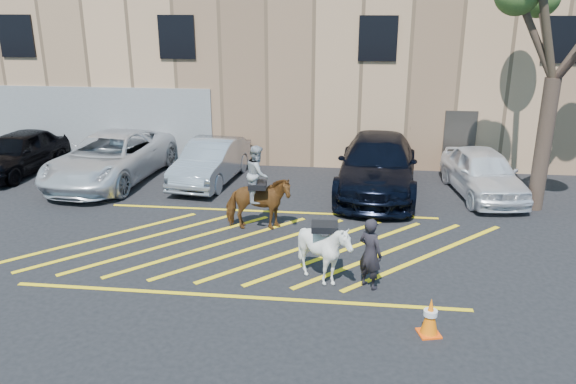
# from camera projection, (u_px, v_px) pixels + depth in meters

# --- Properties ---
(ground) EXTENTS (90.00, 90.00, 0.00)m
(ground) POSITION_uv_depth(u_px,v_px,m) (258.00, 242.00, 14.17)
(ground) COLOR black
(ground) RESTS_ON ground
(car_black_suv) EXTENTS (2.14, 4.53, 1.50)m
(car_black_suv) POSITION_uv_depth(u_px,v_px,m) (18.00, 152.00, 19.74)
(car_black_suv) COLOR black
(car_black_suv) RESTS_ON ground
(car_white_pickup) EXTENTS (3.16, 5.99, 1.61)m
(car_white_pickup) POSITION_uv_depth(u_px,v_px,m) (111.00, 158.00, 18.84)
(car_white_pickup) COLOR silver
(car_white_pickup) RESTS_ON ground
(car_silver_sedan) EXTENTS (2.01, 4.45, 1.42)m
(car_silver_sedan) POSITION_uv_depth(u_px,v_px,m) (211.00, 161.00, 18.77)
(car_silver_sedan) COLOR #9CA0AA
(car_silver_sedan) RESTS_ON ground
(car_blue_suv) EXTENTS (2.85, 6.09, 1.72)m
(car_blue_suv) POSITION_uv_depth(u_px,v_px,m) (377.00, 165.00, 17.81)
(car_blue_suv) COLOR black
(car_blue_suv) RESTS_ON ground
(car_white_suv) EXTENTS (2.30, 4.50, 1.47)m
(car_white_suv) POSITION_uv_depth(u_px,v_px,m) (483.00, 172.00, 17.44)
(car_white_suv) COLOR white
(car_white_suv) RESTS_ON ground
(handler) EXTENTS (0.67, 0.65, 1.55)m
(handler) POSITION_uv_depth(u_px,v_px,m) (370.00, 253.00, 11.70)
(handler) COLOR black
(handler) RESTS_ON ground
(warehouse) EXTENTS (32.42, 10.20, 7.30)m
(warehouse) POSITION_uv_depth(u_px,v_px,m) (303.00, 54.00, 24.29)
(warehouse) COLOR tan
(warehouse) RESTS_ON ground
(hatching_zone) EXTENTS (12.60, 5.12, 0.01)m
(hatching_zone) POSITION_uv_depth(u_px,v_px,m) (256.00, 247.00, 13.89)
(hatching_zone) COLOR yellow
(hatching_zone) RESTS_ON ground
(mounted_bay) EXTENTS (1.80, 0.95, 2.29)m
(mounted_bay) POSITION_uv_depth(u_px,v_px,m) (258.00, 196.00, 14.68)
(mounted_bay) COLOR brown
(mounted_bay) RESTS_ON ground
(saddled_white) EXTENTS (1.23, 1.37, 1.44)m
(saddled_white) POSITION_uv_depth(u_px,v_px,m) (324.00, 251.00, 11.92)
(saddled_white) COLOR white
(saddled_white) RESTS_ON ground
(traffic_cone) EXTENTS (0.46, 0.46, 0.73)m
(traffic_cone) POSITION_uv_depth(u_px,v_px,m) (430.00, 316.00, 10.12)
(traffic_cone) COLOR #FF4B0A
(traffic_cone) RESTS_ON ground
(tree) EXTENTS (3.99, 4.37, 7.31)m
(tree) POSITION_uv_depth(u_px,v_px,m) (564.00, 5.00, 14.70)
(tree) COLOR #4B372D
(tree) RESTS_ON ground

